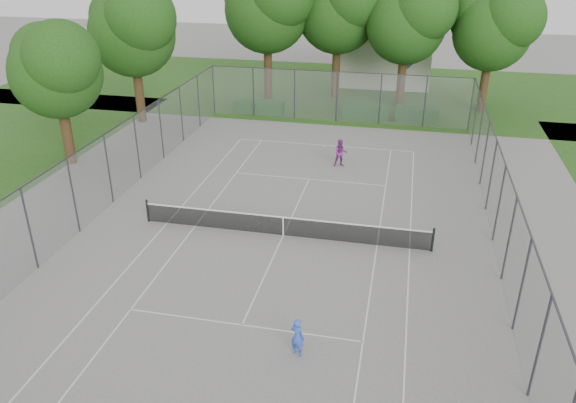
% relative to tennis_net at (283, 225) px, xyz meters
% --- Properties ---
extents(ground, '(120.00, 120.00, 0.00)m').
position_rel_tennis_net_xyz_m(ground, '(0.00, 0.00, -0.51)').
color(ground, slate).
rests_on(ground, ground).
extents(grass_far, '(60.00, 20.00, 0.00)m').
position_rel_tennis_net_xyz_m(grass_far, '(0.00, 26.00, -0.51)').
color(grass_far, '#234A15').
rests_on(grass_far, ground).
extents(court_markings, '(11.03, 23.83, 0.01)m').
position_rel_tennis_net_xyz_m(court_markings, '(0.00, 0.00, -0.50)').
color(court_markings, silver).
rests_on(court_markings, ground).
extents(tennis_net, '(12.87, 0.10, 1.10)m').
position_rel_tennis_net_xyz_m(tennis_net, '(0.00, 0.00, 0.00)').
color(tennis_net, black).
rests_on(tennis_net, ground).
extents(perimeter_fence, '(18.08, 34.08, 3.52)m').
position_rel_tennis_net_xyz_m(perimeter_fence, '(0.00, 0.00, 1.30)').
color(perimeter_fence, '#38383D').
rests_on(perimeter_fence, ground).
extents(tree_far_left, '(7.38, 6.74, 10.61)m').
position_rel_tennis_net_xyz_m(tree_far_left, '(-6.06, 21.85, 6.78)').
color(tree_far_left, '#382514').
rests_on(tree_far_left, ground).
extents(tree_far_midleft, '(7.18, 6.56, 10.33)m').
position_rel_tennis_net_xyz_m(tree_far_midleft, '(-0.87, 23.33, 6.58)').
color(tree_far_midleft, '#382514').
rests_on(tree_far_midleft, ground).
extents(tree_far_midright, '(6.65, 6.08, 9.57)m').
position_rel_tennis_net_xyz_m(tree_far_midright, '(4.32, 21.76, 6.06)').
color(tree_far_midright, '#382514').
rests_on(tree_far_midright, ground).
extents(tree_far_right, '(6.26, 5.71, 9.00)m').
position_rel_tennis_net_xyz_m(tree_far_right, '(10.29, 21.65, 5.67)').
color(tree_far_right, '#382514').
rests_on(tree_far_right, ground).
extents(tree_side_back, '(6.57, 6.00, 9.45)m').
position_rel_tennis_net_xyz_m(tree_side_back, '(-13.35, 14.10, 5.98)').
color(tree_side_back, '#382514').
rests_on(tree_side_back, ground).
extents(tree_side_front, '(5.68, 5.18, 8.16)m').
position_rel_tennis_net_xyz_m(tree_side_front, '(-13.86, 5.85, 5.09)').
color(tree_side_front, '#382514').
rests_on(tree_side_front, ground).
extents(hedge_left, '(3.69, 1.11, 0.92)m').
position_rel_tennis_net_xyz_m(hedge_left, '(-5.84, 17.76, -0.05)').
color(hedge_left, '#184716').
rests_on(hedge_left, ground).
extents(hedge_mid, '(3.27, 0.94, 1.03)m').
position_rel_tennis_net_xyz_m(hedge_mid, '(1.98, 18.11, 0.00)').
color(hedge_mid, '#184716').
rests_on(hedge_mid, ground).
extents(hedge_right, '(3.00, 1.10, 0.90)m').
position_rel_tennis_net_xyz_m(hedge_right, '(5.58, 18.45, -0.06)').
color(hedge_right, '#184716').
rests_on(hedge_right, ground).
extents(house, '(7.47, 5.79, 9.30)m').
position_rel_tennis_net_xyz_m(house, '(2.74, 29.10, 3.23)').
color(house, beige).
rests_on(house, ground).
extents(girl_player, '(0.59, 0.50, 1.36)m').
position_rel_tennis_net_xyz_m(girl_player, '(2.13, -7.42, 0.17)').
color(girl_player, blue).
rests_on(girl_player, ground).
extents(woman_player, '(0.89, 0.77, 1.58)m').
position_rel_tennis_net_xyz_m(woman_player, '(1.40, 8.65, 0.28)').
color(woman_player, '#812B7C').
rests_on(woman_player, ground).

